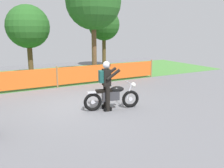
# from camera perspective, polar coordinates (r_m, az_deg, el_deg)

# --- Properties ---
(ground) EXTENTS (24.00, 24.00, 0.02)m
(ground) POSITION_cam_1_polar(r_m,az_deg,el_deg) (8.72, -7.80, -5.17)
(ground) COLOR slate
(grass_verge) EXTENTS (24.00, 6.48, 0.01)m
(grass_verge) POSITION_cam_1_polar(r_m,az_deg,el_deg) (14.65, -16.52, 1.81)
(grass_verge) COLOR #4C8C3D
(grass_verge) RESTS_ON ground
(barrier_fence) EXTENTS (11.34, 0.08, 1.05)m
(barrier_fence) POSITION_cam_1_polar(r_m,az_deg,el_deg) (11.45, -13.32, 1.77)
(barrier_fence) COLOR olive
(barrier_fence) RESTS_ON ground
(tree_near_left) EXTENTS (2.37, 2.37, 4.11)m
(tree_near_left) POSITION_cam_1_polar(r_m,az_deg,el_deg) (14.00, -19.94, 13.02)
(tree_near_left) COLOR brown
(tree_near_left) RESTS_ON ground
(tree_near_right) EXTENTS (3.10, 3.10, 5.83)m
(tree_near_right) POSITION_cam_1_polar(r_m,az_deg,el_deg) (13.73, -4.59, 19.43)
(tree_near_right) COLOR brown
(tree_near_right) RESTS_ON ground
(tree_rightmost) EXTENTS (2.33, 2.33, 4.32)m
(tree_rightmost) POSITION_cam_1_polar(r_m,az_deg,el_deg) (17.73, -2.02, 14.29)
(tree_rightmost) COLOR brown
(tree_rightmost) RESTS_ON ground
(motorcycle_lead) EXTENTS (1.97, 0.71, 0.94)m
(motorcycle_lead) POSITION_cam_1_polar(r_m,az_deg,el_deg) (8.06, 0.09, -3.06)
(motorcycle_lead) COLOR black
(motorcycle_lead) RESTS_ON ground
(rider_lead) EXTENTS (0.74, 0.63, 1.69)m
(rider_lead) POSITION_cam_1_polar(r_m,az_deg,el_deg) (7.89, -1.42, 0.28)
(rider_lead) COLOR black
(rider_lead) RESTS_ON ground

